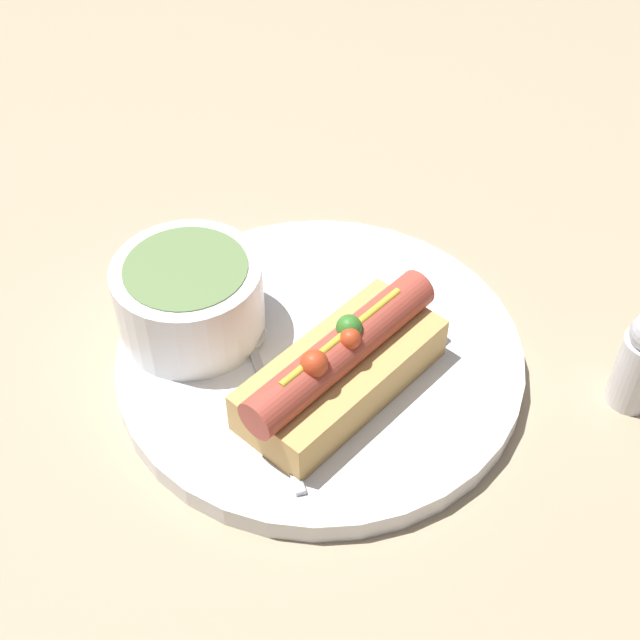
% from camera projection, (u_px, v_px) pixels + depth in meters
% --- Properties ---
extents(ground_plane, '(4.00, 4.00, 0.00)m').
position_uv_depth(ground_plane, '(320.00, 366.00, 0.63)').
color(ground_plane, tan).
extents(dinner_plate, '(0.28, 0.28, 0.02)m').
position_uv_depth(dinner_plate, '(320.00, 358.00, 0.62)').
color(dinner_plate, white).
rests_on(dinner_plate, ground_plane).
extents(hot_dog, '(0.16, 0.07, 0.06)m').
position_uv_depth(hot_dog, '(341.00, 367.00, 0.57)').
color(hot_dog, tan).
rests_on(hot_dog, dinner_plate).
extents(soup_bowl, '(0.10, 0.10, 0.06)m').
position_uv_depth(soup_bowl, '(189.00, 295.00, 0.61)').
color(soup_bowl, white).
rests_on(soup_bowl, dinner_plate).
extents(spoon, '(0.08, 0.15, 0.01)m').
position_uv_depth(spoon, '(254.00, 352.00, 0.61)').
color(spoon, '#B7B7BC').
rests_on(spoon, dinner_plate).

